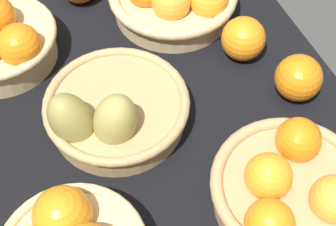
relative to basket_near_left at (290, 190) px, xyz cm
name	(u,v)px	position (x,y,z in cm)	size (l,w,h in cm)	color
market_tray	(144,125)	(22.53, 14.54, -6.15)	(84.00, 72.00, 3.00)	black
basket_near_left	(290,190)	(0.00, 0.00, 0.00)	(23.51, 23.51, 11.02)	tan
basket_center_pears	(112,111)	(23.59, 19.50, -0.88)	(24.14, 25.70, 12.91)	tan
loose_orange_front_gap	(298,78)	(18.42, -12.33, -0.55)	(8.21, 8.21, 8.21)	orange
loose_orange_back_gap	(243,39)	(30.27, -7.77, -0.57)	(8.16, 8.16, 8.16)	orange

